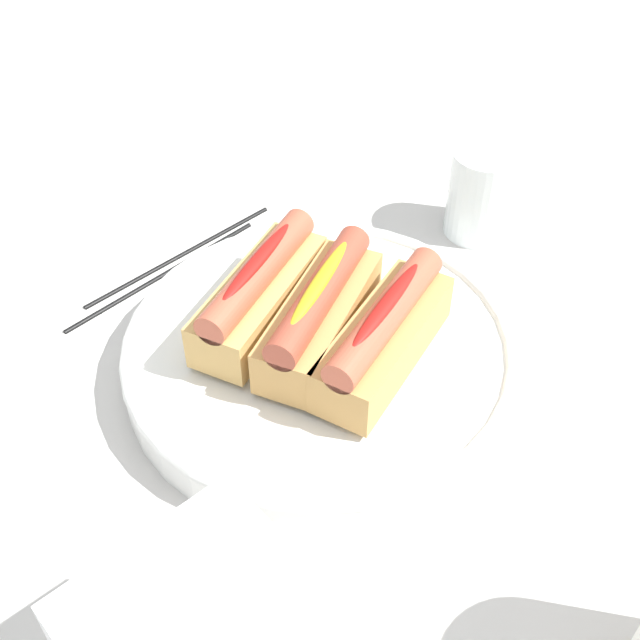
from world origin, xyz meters
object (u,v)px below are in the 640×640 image
object	(u,v)px
napkin_box	(179,639)
chopstick_near	(164,273)
chopstick_far	(181,254)
serving_bowl	(320,353)
hotdog_front	(259,292)
hotdog_side	(384,335)
water_glass	(482,197)
hotdog_back	(320,313)

from	to	relation	value
napkin_box	chopstick_near	bearing A→B (deg)	-120.92
chopstick_near	chopstick_far	distance (m)	0.03
serving_bowl	hotdog_front	size ratio (longest dim) A/B	2.04
napkin_box	hotdog_side	bearing A→B (deg)	-158.66
hotdog_side	hotdog_front	bearing A→B (deg)	-71.32
water_glass	hotdog_back	bearing A→B (deg)	6.46
hotdog_back	serving_bowl	bearing A→B (deg)	-111.80
hotdog_front	chopstick_near	distance (m)	0.15
hotdog_side	chopstick_far	xyz separation A→B (m)	(0.01, -0.26, -0.06)
hotdog_front	water_glass	bearing A→B (deg)	174.91
napkin_box	hotdog_front	bearing A→B (deg)	-136.69
hotdog_front	hotdog_side	distance (m)	0.11
hotdog_front	chopstick_far	world-z (taller)	hotdog_front
hotdog_back	chopstick_near	world-z (taller)	hotdog_back
napkin_box	chopstick_near	size ratio (longest dim) A/B	0.68
hotdog_back	hotdog_side	distance (m)	0.06
hotdog_side	napkin_box	bearing A→B (deg)	18.50
hotdog_side	chopstick_near	size ratio (longest dim) A/B	0.72
serving_bowl	hotdog_side	distance (m)	0.07
serving_bowl	hotdog_back	bearing A→B (deg)	68.20
water_glass	chopstick_far	size ratio (longest dim) A/B	0.41
serving_bowl	hotdog_side	bearing A→B (deg)	108.68
hotdog_front	hotdog_side	world-z (taller)	same
serving_bowl	chopstick_far	bearing A→B (deg)	-92.80
water_glass	napkin_box	world-z (taller)	napkin_box
serving_bowl	hotdog_front	bearing A→B (deg)	-71.32
water_glass	chopstick_far	distance (m)	0.30
hotdog_side	napkin_box	xyz separation A→B (m)	(0.26, 0.09, 0.01)
hotdog_back	napkin_box	size ratio (longest dim) A/B	1.05
hotdog_side	water_glass	bearing A→B (deg)	-160.90
water_glass	chopstick_far	bearing A→B (deg)	-36.28
hotdog_back	chopstick_near	size ratio (longest dim) A/B	0.72
hotdog_back	hotdog_front	bearing A→B (deg)	-71.32
hotdog_side	serving_bowl	bearing A→B (deg)	-71.32
hotdog_front	chopstick_far	xyz separation A→B (m)	(-0.03, -0.15, -0.06)
napkin_box	chopstick_far	world-z (taller)	napkin_box
hotdog_back	water_glass	world-z (taller)	hotdog_back
serving_bowl	water_glass	size ratio (longest dim) A/B	3.58
napkin_box	chopstick_far	distance (m)	0.43
chopstick_far	water_glass	bearing A→B (deg)	143.89
hotdog_back	water_glass	size ratio (longest dim) A/B	1.75
serving_bowl	hotdog_back	distance (m)	0.05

